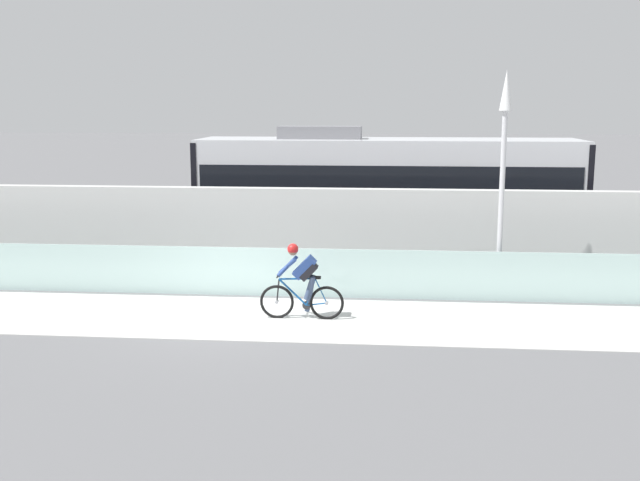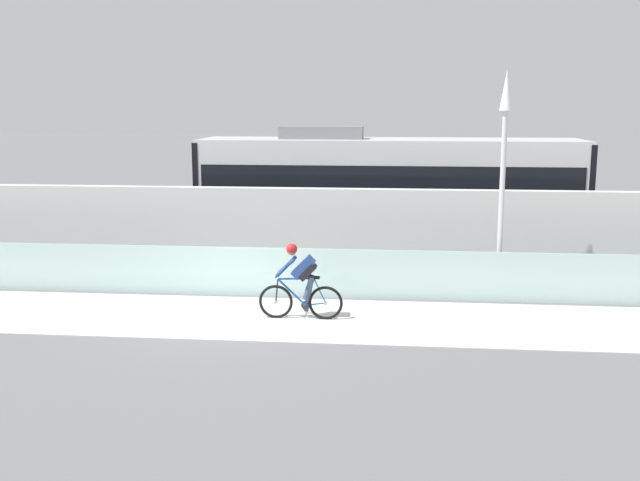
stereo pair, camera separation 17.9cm
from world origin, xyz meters
The scene contains 9 objects.
ground_plane centered at (0.00, 0.00, 0.00)m, with size 200.00×200.00×0.00m, color slate.
bike_path_deck centered at (0.00, 0.00, 0.01)m, with size 32.00×3.20×0.01m, color silver.
glass_parapet centered at (0.00, 1.85, 0.57)m, with size 32.00×0.05×1.15m, color silver.
concrete_barrier_wall centered at (0.00, 3.65, 1.18)m, with size 32.00×0.36×2.35m, color silver.
tram_rail_near centered at (0.00, 6.13, 0.00)m, with size 32.00×0.08×0.01m, color #595654.
tram_rail_far centered at (0.00, 7.57, 0.00)m, with size 32.00×0.08×0.01m, color #595654.
tram centered at (3.21, 6.85, 1.89)m, with size 11.06×2.54×3.81m.
cyclist_on_bike centered at (1.48, 0.00, 0.78)m, with size 1.77×0.58×1.61m.
lamp_post_antenna centered at (5.81, 2.15, 3.29)m, with size 0.28×0.28×5.20m.
Camera 1 is at (3.19, -14.96, 4.43)m, focal length 41.77 mm.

